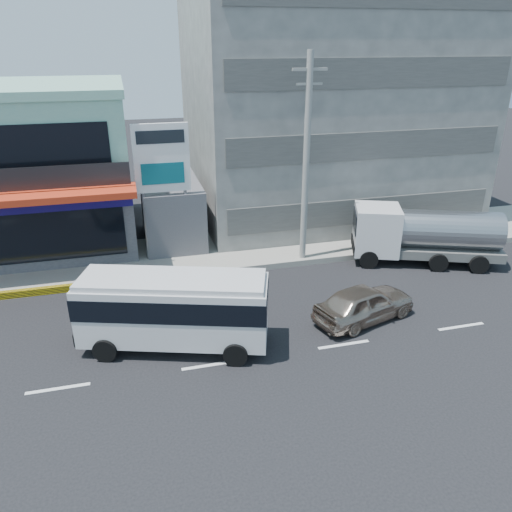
# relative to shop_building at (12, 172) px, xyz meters

# --- Properties ---
(ground) EXTENTS (120.00, 120.00, 0.00)m
(ground) POSITION_rel_shop_building_xyz_m (8.00, -13.95, -4.00)
(ground) COLOR black
(ground) RESTS_ON ground
(sidewalk) EXTENTS (70.00, 5.00, 0.30)m
(sidewalk) POSITION_rel_shop_building_xyz_m (13.00, -4.45, -3.85)
(sidewalk) COLOR gray
(sidewalk) RESTS_ON ground
(shop_building) EXTENTS (12.40, 11.70, 8.00)m
(shop_building) POSITION_rel_shop_building_xyz_m (0.00, 0.00, 0.00)
(shop_building) COLOR #424247
(shop_building) RESTS_ON ground
(concrete_building) EXTENTS (16.00, 12.00, 14.00)m
(concrete_building) POSITION_rel_shop_building_xyz_m (18.00, 1.05, 3.00)
(concrete_building) COLOR gray
(concrete_building) RESTS_ON ground
(gap_structure) EXTENTS (3.00, 6.00, 3.50)m
(gap_structure) POSITION_rel_shop_building_xyz_m (8.00, -1.95, -2.25)
(gap_structure) COLOR #424247
(gap_structure) RESTS_ON ground
(satellite_dish) EXTENTS (1.50, 1.50, 0.15)m
(satellite_dish) POSITION_rel_shop_building_xyz_m (8.00, -2.95, -0.42)
(satellite_dish) COLOR slate
(satellite_dish) RESTS_ON gap_structure
(billboard) EXTENTS (2.60, 0.18, 6.90)m
(billboard) POSITION_rel_shop_building_xyz_m (7.50, -4.75, 0.93)
(billboard) COLOR gray
(billboard) RESTS_ON ground
(utility_pole_near) EXTENTS (1.60, 0.30, 10.00)m
(utility_pole_near) POSITION_rel_shop_building_xyz_m (14.00, -6.55, 1.15)
(utility_pole_near) COLOR #999993
(utility_pole_near) RESTS_ON ground
(minibus) EXTENTS (7.04, 4.10, 2.81)m
(minibus) POSITION_rel_shop_building_xyz_m (7.00, -12.45, -2.32)
(minibus) COLOR silver
(minibus) RESTS_ON ground
(sedan) EXTENTS (4.67, 2.95, 1.48)m
(sedan) POSITION_rel_shop_building_xyz_m (14.50, -12.45, -3.26)
(sedan) COLOR tan
(sedan) RESTS_ON ground
(tanker_truck) EXTENTS (7.44, 4.51, 2.83)m
(tanker_truck) POSITION_rel_shop_building_xyz_m (19.71, -7.95, -2.48)
(tanker_truck) COLOR silver
(tanker_truck) RESTS_ON ground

